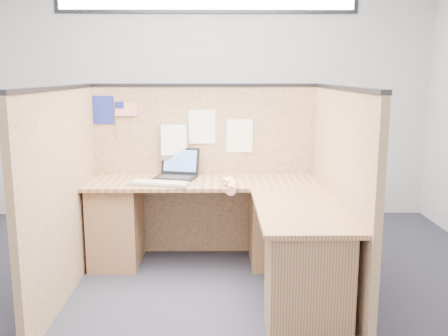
{
  "coord_description": "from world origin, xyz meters",
  "views": [
    {
      "loc": [
        0.12,
        -3.41,
        1.61
      ],
      "look_at": [
        0.17,
        0.5,
        0.87
      ],
      "focal_mm": 40.0,
      "sensor_mm": 36.0,
      "label": 1
    }
  ],
  "objects_px": {
    "laptop": "(175,171)",
    "keyboard": "(160,184)",
    "mouse": "(229,183)",
    "l_desk": "(226,234)"
  },
  "relations": [
    {
      "from": "laptop",
      "to": "keyboard",
      "type": "relative_size",
      "value": 0.79
    },
    {
      "from": "laptop",
      "to": "keyboard",
      "type": "xyz_separation_m",
      "value": [
        -0.1,
        -0.32,
        -0.04
      ]
    },
    {
      "from": "keyboard",
      "to": "mouse",
      "type": "distance_m",
      "value": 0.56
    },
    {
      "from": "keyboard",
      "to": "mouse",
      "type": "height_order",
      "value": "mouse"
    },
    {
      "from": "mouse",
      "to": "laptop",
      "type": "bearing_deg",
      "value": 143.23
    },
    {
      "from": "keyboard",
      "to": "laptop",
      "type": "bearing_deg",
      "value": 86.36
    },
    {
      "from": "l_desk",
      "to": "mouse",
      "type": "xyz_separation_m",
      "value": [
        0.03,
        0.19,
        0.36
      ]
    },
    {
      "from": "l_desk",
      "to": "laptop",
      "type": "bearing_deg",
      "value": 128.98
    },
    {
      "from": "keyboard",
      "to": "l_desk",
      "type": "bearing_deg",
      "value": -7.71
    },
    {
      "from": "laptop",
      "to": "keyboard",
      "type": "bearing_deg",
      "value": -94.05
    }
  ]
}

